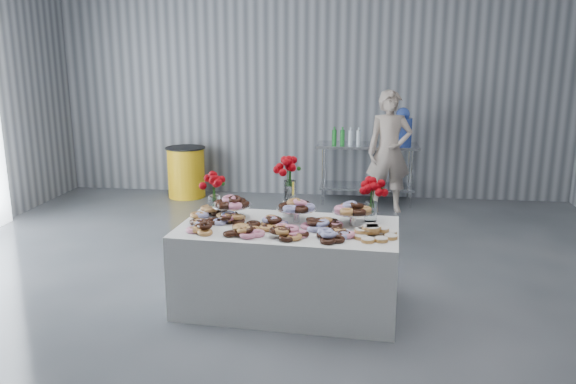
% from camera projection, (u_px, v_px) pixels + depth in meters
% --- Properties ---
extents(ground, '(9.00, 9.00, 0.00)m').
position_uv_depth(ground, '(265.00, 320.00, 4.79)').
color(ground, '#393C41').
rests_on(ground, ground).
extents(display_table, '(1.96, 1.12, 0.75)m').
position_uv_depth(display_table, '(288.00, 267.00, 4.98)').
color(display_table, silver).
rests_on(display_table, ground).
extents(prep_table, '(1.50, 0.60, 0.90)m').
position_uv_depth(prep_table, '(367.00, 163.00, 8.48)').
color(prep_table, silver).
rests_on(prep_table, ground).
extents(donut_mounds, '(1.85, 0.91, 0.09)m').
position_uv_depth(donut_mounds, '(287.00, 223.00, 4.83)').
color(donut_mounds, '#BB7D44').
rests_on(donut_mounds, display_table).
extents(cake_stand_left, '(0.36, 0.36, 0.17)m').
position_uv_depth(cake_stand_left, '(232.00, 204.00, 5.10)').
color(cake_stand_left, silver).
rests_on(cake_stand_left, display_table).
extents(cake_stand_mid, '(0.36, 0.36, 0.17)m').
position_uv_depth(cake_stand_mid, '(297.00, 207.00, 4.99)').
color(cake_stand_mid, silver).
rests_on(cake_stand_mid, display_table).
extents(cake_stand_right, '(0.36, 0.36, 0.17)m').
position_uv_depth(cake_stand_right, '(353.00, 210.00, 4.90)').
color(cake_stand_right, silver).
rests_on(cake_stand_right, display_table).
extents(danish_pile, '(0.48, 0.48, 0.11)m').
position_uv_depth(danish_pile, '(374.00, 231.00, 4.60)').
color(danish_pile, silver).
rests_on(danish_pile, display_table).
extents(bouquet_left, '(0.26, 0.26, 0.42)m').
position_uv_depth(bouquet_left, '(214.00, 183.00, 5.19)').
color(bouquet_left, white).
rests_on(bouquet_left, display_table).
extents(bouquet_right, '(0.26, 0.26, 0.42)m').
position_uv_depth(bouquet_right, '(372.00, 189.00, 4.98)').
color(bouquet_right, white).
rests_on(bouquet_right, display_table).
extents(bouquet_center, '(0.26, 0.26, 0.57)m').
position_uv_depth(bouquet_center, '(290.00, 176.00, 5.14)').
color(bouquet_center, silver).
rests_on(bouquet_center, display_table).
extents(water_jug, '(0.28, 0.28, 0.55)m').
position_uv_depth(water_jug, '(402.00, 128.00, 8.30)').
color(water_jug, blue).
rests_on(water_jug, prep_table).
extents(drink_bottles, '(0.54, 0.08, 0.27)m').
position_uv_depth(drink_bottles, '(346.00, 136.00, 8.33)').
color(drink_bottles, '#268C33').
rests_on(drink_bottles, prep_table).
extents(person, '(0.68, 0.49, 1.73)m').
position_uv_depth(person, '(389.00, 152.00, 7.95)').
color(person, '#CC8C93').
rests_on(person, ground).
extents(trash_barrel, '(0.62, 0.62, 0.80)m').
position_uv_depth(trash_barrel, '(186.00, 172.00, 8.88)').
color(trash_barrel, yellow).
rests_on(trash_barrel, ground).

